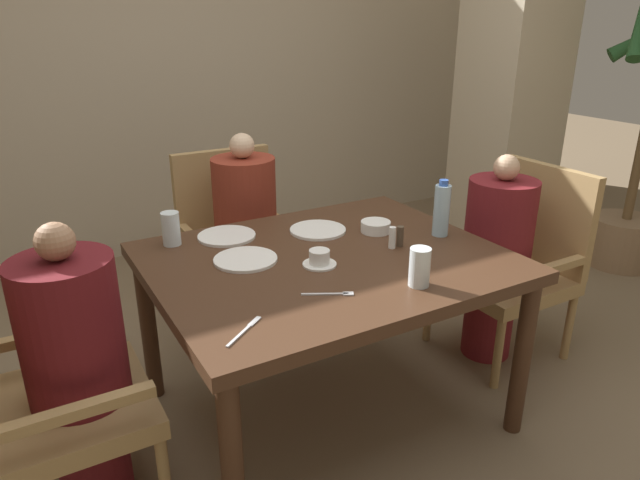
# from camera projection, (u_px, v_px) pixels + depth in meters

# --- Properties ---
(ground_plane) EXTENTS (16.00, 16.00, 0.00)m
(ground_plane) POSITION_uv_depth(u_px,v_px,m) (326.00, 410.00, 2.50)
(ground_plane) COLOR #7A664C
(wall_back) EXTENTS (8.00, 0.06, 2.80)m
(wall_back) POSITION_uv_depth(u_px,v_px,m) (156.00, 50.00, 3.81)
(wall_back) COLOR tan
(wall_back) RESTS_ON ground_plane
(pillar_stone) EXTENTS (0.55, 0.55, 2.70)m
(pillar_stone) POSITION_uv_depth(u_px,v_px,m) (515.00, 58.00, 3.83)
(pillar_stone) COLOR #BCAD8E
(pillar_stone) RESTS_ON ground_plane
(dining_table) EXTENTS (1.35, 1.10, 0.73)m
(dining_table) POSITION_uv_depth(u_px,v_px,m) (327.00, 275.00, 2.26)
(dining_table) COLOR #422819
(dining_table) RESTS_ON ground_plane
(chair_left_side) EXTENTS (0.55, 0.55, 0.94)m
(chair_left_side) POSITION_uv_depth(u_px,v_px,m) (29.00, 393.00, 1.81)
(chair_left_side) COLOR #A88451
(chair_left_side) RESTS_ON ground_plane
(diner_in_left_chair) EXTENTS (0.32, 0.32, 1.04)m
(diner_in_left_chair) POSITION_uv_depth(u_px,v_px,m) (78.00, 368.00, 1.86)
(diner_in_left_chair) COLOR #5B1419
(diner_in_left_chair) RESTS_ON ground_plane
(chair_far_side) EXTENTS (0.55, 0.55, 0.94)m
(chair_far_side) POSITION_uv_depth(u_px,v_px,m) (236.00, 236.00, 3.10)
(chair_far_side) COLOR #A88451
(chair_far_side) RESTS_ON ground_plane
(diner_in_far_chair) EXTENTS (0.32, 0.32, 1.08)m
(diner_in_far_chair) POSITION_uv_depth(u_px,v_px,m) (246.00, 234.00, 2.96)
(diner_in_far_chair) COLOR maroon
(diner_in_far_chair) RESTS_ON ground_plane
(chair_right_side) EXTENTS (0.55, 0.55, 0.94)m
(chair_right_side) POSITION_uv_depth(u_px,v_px,m) (517.00, 258.00, 2.83)
(chair_right_side) COLOR #A88451
(chair_right_side) RESTS_ON ground_plane
(diner_in_right_chair) EXTENTS (0.32, 0.32, 1.03)m
(diner_in_right_chair) POSITION_uv_depth(u_px,v_px,m) (496.00, 257.00, 2.74)
(diner_in_right_chair) COLOR maroon
(diner_in_right_chair) RESTS_ON ground_plane
(potted_palm) EXTENTS (0.72, 0.73, 1.84)m
(potted_palm) POSITION_uv_depth(u_px,v_px,m) (636.00, 175.00, 3.76)
(potted_palm) COLOR #896B4C
(potted_palm) RESTS_ON ground_plane
(plate_main_left) EXTENTS (0.24, 0.24, 0.01)m
(plate_main_left) POSITION_uv_depth(u_px,v_px,m) (227.00, 236.00, 2.42)
(plate_main_left) COLOR white
(plate_main_left) RESTS_ON dining_table
(plate_main_right) EXTENTS (0.24, 0.24, 0.01)m
(plate_main_right) POSITION_uv_depth(u_px,v_px,m) (245.00, 259.00, 2.19)
(plate_main_right) COLOR white
(plate_main_right) RESTS_ON dining_table
(plate_dessert_center) EXTENTS (0.24, 0.24, 0.01)m
(plate_dessert_center) POSITION_uv_depth(u_px,v_px,m) (318.00, 230.00, 2.49)
(plate_dessert_center) COLOR white
(plate_dessert_center) RESTS_ON dining_table
(teacup_with_saucer) EXTENTS (0.13, 0.13, 0.06)m
(teacup_with_saucer) POSITION_uv_depth(u_px,v_px,m) (319.00, 259.00, 2.14)
(teacup_with_saucer) COLOR white
(teacup_with_saucer) RESTS_ON dining_table
(bowl_small) EXTENTS (0.13, 0.13, 0.05)m
(bowl_small) POSITION_uv_depth(u_px,v_px,m) (376.00, 227.00, 2.48)
(bowl_small) COLOR white
(bowl_small) RESTS_ON dining_table
(water_bottle) EXTENTS (0.07, 0.07, 0.24)m
(water_bottle) POSITION_uv_depth(u_px,v_px,m) (442.00, 210.00, 2.41)
(water_bottle) COLOR #A3C6DB
(water_bottle) RESTS_ON dining_table
(glass_tall_near) EXTENTS (0.07, 0.07, 0.14)m
(glass_tall_near) POSITION_uv_depth(u_px,v_px,m) (171.00, 229.00, 2.32)
(glass_tall_near) COLOR silver
(glass_tall_near) RESTS_ON dining_table
(glass_tall_mid) EXTENTS (0.07, 0.07, 0.14)m
(glass_tall_mid) POSITION_uv_depth(u_px,v_px,m) (420.00, 267.00, 1.96)
(glass_tall_mid) COLOR silver
(glass_tall_mid) RESTS_ON dining_table
(salt_shaker) EXTENTS (0.03, 0.03, 0.09)m
(salt_shaker) POSITION_uv_depth(u_px,v_px,m) (392.00, 238.00, 2.29)
(salt_shaker) COLOR white
(salt_shaker) RESTS_ON dining_table
(pepper_shaker) EXTENTS (0.03, 0.03, 0.09)m
(pepper_shaker) POSITION_uv_depth(u_px,v_px,m) (400.00, 236.00, 2.31)
(pepper_shaker) COLOR #4C3D2D
(pepper_shaker) RESTS_ON dining_table
(fork_beside_plate) EXTENTS (0.16, 0.10, 0.00)m
(fork_beside_plate) POSITION_uv_depth(u_px,v_px,m) (333.00, 294.00, 1.92)
(fork_beside_plate) COLOR silver
(fork_beside_plate) RESTS_ON dining_table
(knife_beside_plate) EXTENTS (0.16, 0.12, 0.00)m
(knife_beside_plate) POSITION_uv_depth(u_px,v_px,m) (246.00, 330.00, 1.70)
(knife_beside_plate) COLOR silver
(knife_beside_plate) RESTS_ON dining_table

